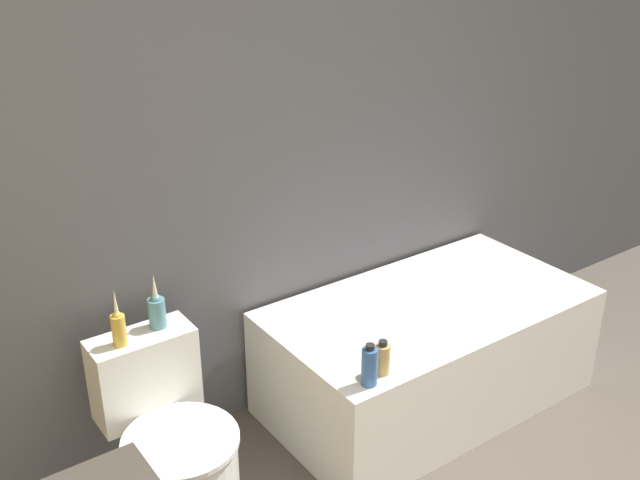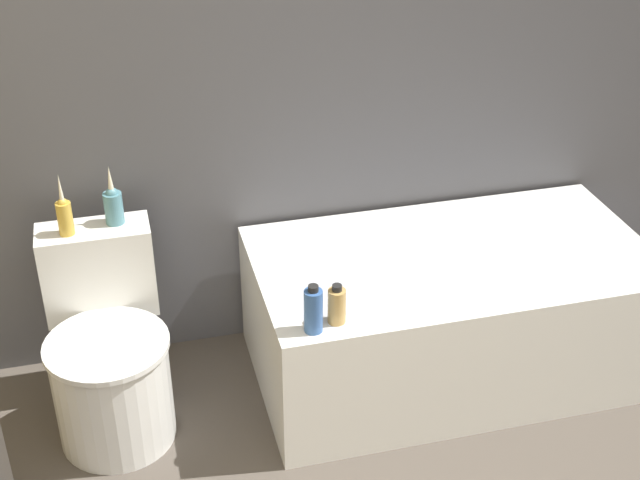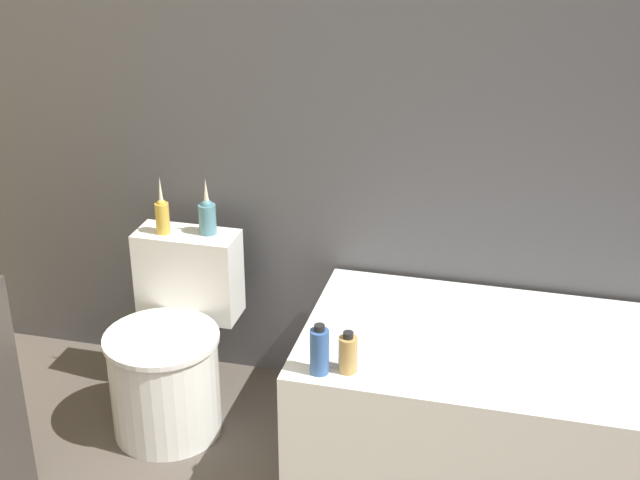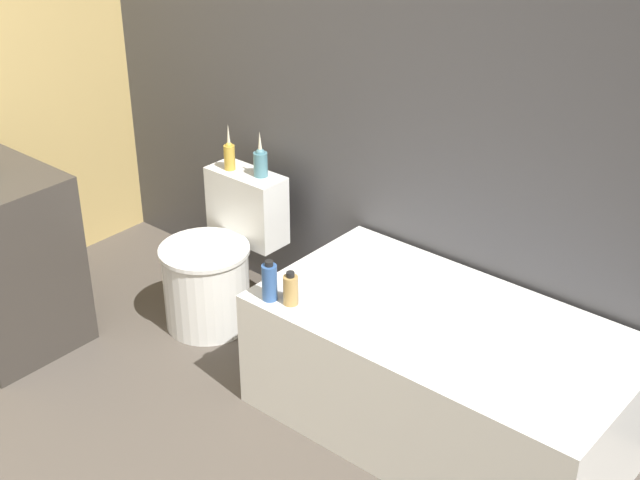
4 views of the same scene
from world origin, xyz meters
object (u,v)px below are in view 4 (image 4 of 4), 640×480
(bathtub, at_px, (443,374))
(vase_gold, at_px, (229,154))
(toilet, at_px, (217,265))
(shampoo_bottle_tall, at_px, (270,282))
(shampoo_bottle_short, at_px, (291,289))
(vase_silver, at_px, (260,161))

(bathtub, distance_m, vase_gold, 1.46)
(vase_gold, bearing_deg, bathtub, -8.19)
(toilet, height_order, shampoo_bottle_tall, toilet)
(toilet, bearing_deg, shampoo_bottle_short, -21.88)
(vase_silver, xyz_separation_m, shampoo_bottle_short, (0.66, -0.53, -0.18))
(toilet, relative_size, vase_gold, 3.04)
(vase_gold, xyz_separation_m, shampoo_bottle_tall, (0.74, -0.52, -0.17))
(toilet, bearing_deg, bathtub, 0.02)
(shampoo_bottle_tall, bearing_deg, bathtub, 27.99)
(shampoo_bottle_short, bearing_deg, toilet, 158.12)
(bathtub, xyz_separation_m, shampoo_bottle_tall, (-0.62, -0.33, 0.34))
(vase_gold, distance_m, vase_silver, 0.17)
(bathtub, bearing_deg, shampoo_bottle_tall, -152.01)
(shampoo_bottle_short, bearing_deg, shampoo_bottle_tall, -161.70)
(vase_gold, distance_m, shampoo_bottle_tall, 0.92)
(vase_gold, height_order, shampoo_bottle_short, vase_gold)
(vase_gold, height_order, vase_silver, vase_gold)
(vase_silver, height_order, shampoo_bottle_tall, vase_silver)
(vase_silver, bearing_deg, shampoo_bottle_tall, -44.25)
(toilet, bearing_deg, shampoo_bottle_tall, -26.41)
(bathtub, xyz_separation_m, vase_gold, (-1.35, 0.19, 0.51))
(vase_silver, relative_size, shampoo_bottle_short, 1.55)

